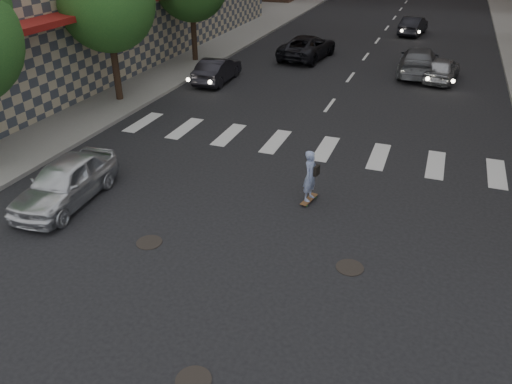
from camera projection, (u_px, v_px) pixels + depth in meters
ground at (196, 286)px, 11.88m from camera, size 160.00×160.00×0.00m
sidewalk_left at (134, 51)px, 32.70m from camera, size 13.00×80.00×0.15m
manhole_a at (194, 380)px, 9.45m from camera, size 0.70×0.70×0.02m
manhole_b at (149, 242)px, 13.47m from camera, size 0.70×0.70×0.02m
manhole_c at (350, 267)px, 12.50m from camera, size 0.70×0.70×0.02m
skateboarder at (311, 176)px, 15.00m from camera, size 0.50×0.88×1.70m
silver_sedan at (65, 182)px, 15.10m from camera, size 1.89×4.13×1.37m
traffic_car_a at (217, 70)px, 26.41m from camera, size 1.48×3.91×1.27m
traffic_car_b at (418, 61)px, 27.64m from camera, size 2.16×5.06×1.45m
traffic_car_c at (308, 47)px, 30.85m from camera, size 2.90×5.30×1.41m
traffic_car_d at (442, 69)px, 26.55m from camera, size 2.02×3.95×1.29m
traffic_car_e at (413, 26)px, 37.17m from camera, size 1.93×4.16×1.32m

